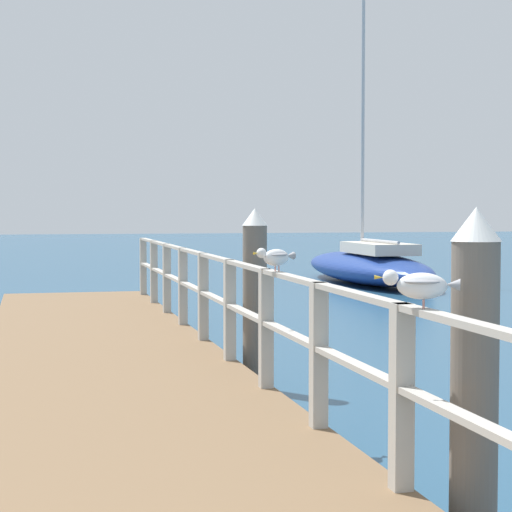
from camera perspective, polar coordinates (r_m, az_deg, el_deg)
pier_deck at (r=10.26m, az=-8.76°, el=-7.74°), size 2.75×18.03×0.43m
pier_railing at (r=10.32m, az=-1.62°, el=-2.62°), size 0.12×16.55×1.11m
dock_piling_near at (r=5.64m, az=13.19°, el=-7.75°), size 0.29×0.29×2.11m
dock_piling_far at (r=10.79m, az=-0.07°, el=-2.63°), size 0.29×0.29×2.11m
seagull_foreground at (r=5.30m, az=10.01°, el=-1.72°), size 0.45×0.26×0.21m
seagull_background at (r=8.32m, az=1.20°, el=-0.03°), size 0.44×0.26×0.21m
boat_2 at (r=26.60m, az=6.82°, el=-0.61°), size 2.35×8.00×8.19m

